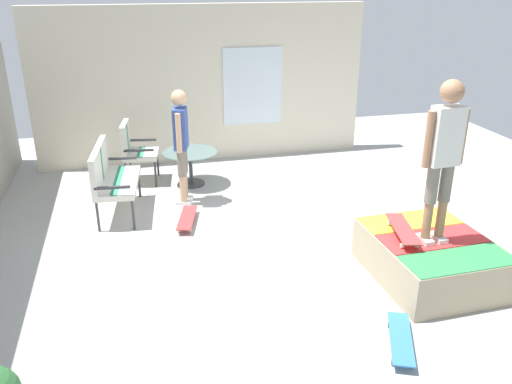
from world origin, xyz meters
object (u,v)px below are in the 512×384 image
at_px(skateboard_by_bench, 187,218).
at_px(patio_table, 190,161).
at_px(person_skater, 444,150).
at_px(person_watching, 181,138).
at_px(patio_chair_near_house, 134,147).
at_px(skate_ramp, 432,258).
at_px(skateboard_spare, 401,339).
at_px(patio_bench, 109,174).
at_px(skateboard_on_ramp, 403,229).

bearing_deg(skateboard_by_bench, patio_table, -9.62).
xyz_separation_m(person_skater, skateboard_by_bench, (2.14, 2.48, -1.48)).
distance_m(person_watching, person_skater, 3.83).
height_order(patio_chair_near_house, person_watching, person_watching).
relative_size(skate_ramp, person_watching, 1.11).
height_order(patio_table, skateboard_by_bench, patio_table).
height_order(patio_chair_near_house, skateboard_spare, patio_chair_near_house).
height_order(skate_ramp, patio_table, patio_table).
bearing_deg(patio_bench, skate_ramp, -127.13).
height_order(patio_bench, patio_table, patio_bench).
bearing_deg(skateboard_spare, skateboard_by_bench, 27.46).
relative_size(patio_bench, person_watching, 0.75).
bearing_deg(person_watching, skateboard_spare, -158.05).
xyz_separation_m(patio_chair_near_house, skateboard_spare, (-4.98, -2.26, -0.53)).
relative_size(patio_chair_near_house, skateboard_spare, 1.26).
relative_size(skate_ramp, skateboard_by_bench, 2.34).
height_order(person_watching, skateboard_on_ramp, person_watching).
distance_m(person_watching, skateboard_spare, 4.32).
bearing_deg(patio_bench, patio_table, -55.04).
height_order(patio_bench, skateboard_spare, patio_bench).
xyz_separation_m(person_watching, skateboard_by_bench, (-0.78, 0.05, -0.93)).
xyz_separation_m(patio_chair_near_house, skateboard_by_bench, (-1.85, -0.63, -0.53)).
xyz_separation_m(skate_ramp, patio_table, (3.59, 2.31, 0.15)).
bearing_deg(person_watching, person_skater, -140.18).
distance_m(person_skater, skateboard_by_bench, 3.59).
distance_m(patio_chair_near_house, person_skater, 5.15).
bearing_deg(patio_table, patio_bench, 124.96).
distance_m(skate_ramp, skateboard_on_ramp, 0.50).
height_order(person_watching, skateboard_by_bench, person_watching).
bearing_deg(skate_ramp, patio_table, 32.73).
bearing_deg(person_skater, person_watching, 39.82).
bearing_deg(skateboard_on_ramp, patio_table, 29.66).
bearing_deg(person_skater, skateboard_by_bench, 49.27).
distance_m(patio_bench, skateboard_by_bench, 1.30).
bearing_deg(skateboard_by_bench, skate_ramp, -129.25).
bearing_deg(person_skater, patio_table, 31.52).
bearing_deg(skateboard_by_bench, skateboard_spare, -152.54).
bearing_deg(patio_table, skateboard_spare, -163.46).
bearing_deg(skateboard_on_ramp, skate_ramp, -111.35).
relative_size(skate_ramp, skateboard_spare, 2.38).
height_order(person_watching, person_skater, person_skater).
relative_size(skate_ramp, skateboard_on_ramp, 2.34).
xyz_separation_m(patio_table, person_watching, (-0.72, 0.20, 0.61)).
bearing_deg(patio_chair_near_house, skateboard_by_bench, -161.12).
bearing_deg(skateboard_spare, patio_table, 16.54).
bearing_deg(skateboard_on_ramp, patio_bench, 51.50).
distance_m(patio_bench, skateboard_on_ramp, 4.13).
height_order(patio_chair_near_house, person_skater, person_skater).
relative_size(person_watching, person_skater, 0.97).
bearing_deg(person_watching, skateboard_by_bench, 176.11).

